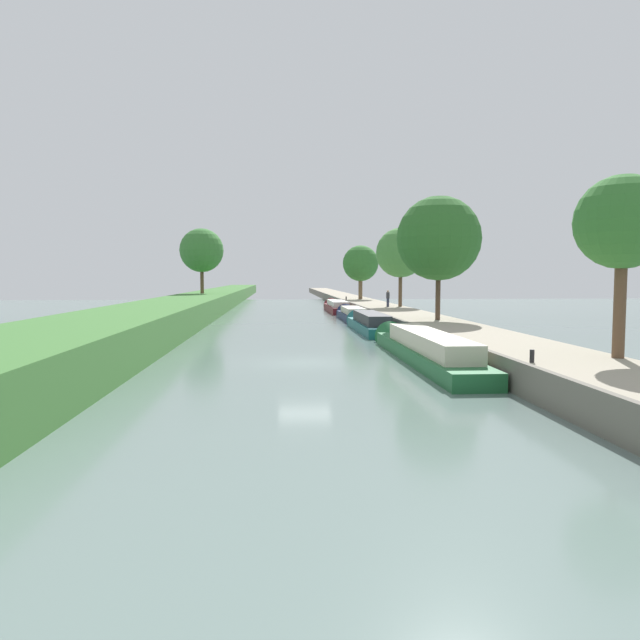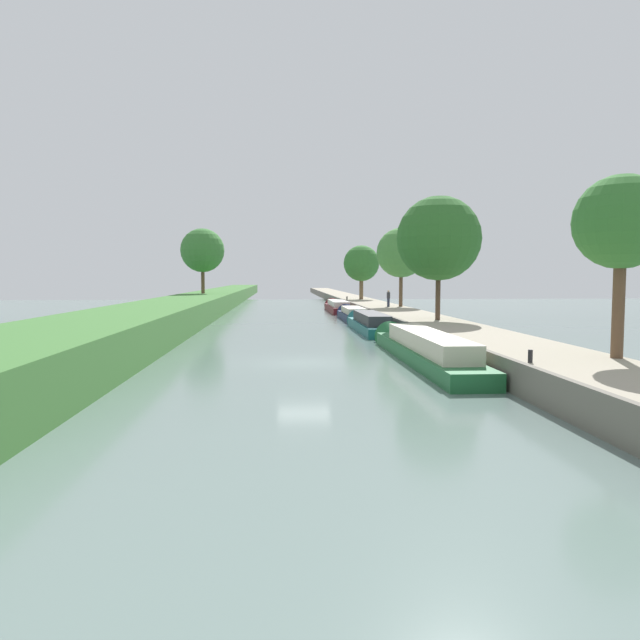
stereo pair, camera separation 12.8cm
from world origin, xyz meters
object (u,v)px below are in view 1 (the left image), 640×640
at_px(narrowboat_green, 422,348).
at_px(narrowboat_maroon, 336,307).
at_px(person_walking, 388,298).
at_px(mooring_bollard_near, 532,356).
at_px(narrowboat_navy, 351,314).
at_px(narrowboat_teal, 368,323).
at_px(mooring_bollard_far, 346,298).

height_order(narrowboat_green, narrowboat_maroon, narrowboat_green).
height_order(narrowboat_green, person_walking, person_walking).
bearing_deg(mooring_bollard_near, person_walking, 86.82).
bearing_deg(narrowboat_maroon, narrowboat_navy, -89.38).
relative_size(narrowboat_navy, narrowboat_maroon, 0.76).
height_order(narrowboat_teal, narrowboat_navy, narrowboat_teal).
distance_m(narrowboat_green, narrowboat_navy, 27.78).
relative_size(narrowboat_maroon, mooring_bollard_far, 30.83).
bearing_deg(person_walking, narrowboat_navy, -156.36).
relative_size(narrowboat_green, narrowboat_teal, 1.31).
bearing_deg(narrowboat_maroon, mooring_bollard_near, -87.82).
distance_m(narrowboat_maroon, mooring_bollard_far, 6.50).
bearing_deg(narrowboat_teal, narrowboat_maroon, 89.96).
bearing_deg(narrowboat_green, person_walking, 82.59).
bearing_deg(mooring_bollard_far, narrowboat_navy, -95.13).
distance_m(narrowboat_teal, person_walking, 14.19).
xyz_separation_m(narrowboat_green, mooring_bollard_far, (1.71, 47.28, 0.75)).
height_order(narrowboat_maroon, person_walking, person_walking).
height_order(narrowboat_maroon, mooring_bollard_far, mooring_bollard_far).
height_order(narrowboat_green, narrowboat_teal, narrowboat_green).
height_order(narrowboat_green, mooring_bollard_far, mooring_bollard_far).
height_order(narrowboat_teal, narrowboat_maroon, narrowboat_teal).
xyz_separation_m(narrowboat_navy, mooring_bollard_near, (1.75, -36.49, 0.86)).
xyz_separation_m(narrowboat_navy, person_walking, (3.87, 1.69, 1.51)).
bearing_deg(mooring_bollard_near, narrowboat_navy, 92.75).
xyz_separation_m(narrowboat_maroon, mooring_bollard_near, (1.90, -49.82, 0.81)).
relative_size(narrowboat_teal, mooring_bollard_near, 28.49).
distance_m(person_walking, mooring_bollard_near, 38.25).
relative_size(narrowboat_navy, person_walking, 6.35).
relative_size(narrowboat_maroon, mooring_bollard_near, 30.83).
bearing_deg(narrowboat_green, narrowboat_maroon, 90.26).
xyz_separation_m(narrowboat_teal, mooring_bollard_far, (1.91, 31.33, 0.78)).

